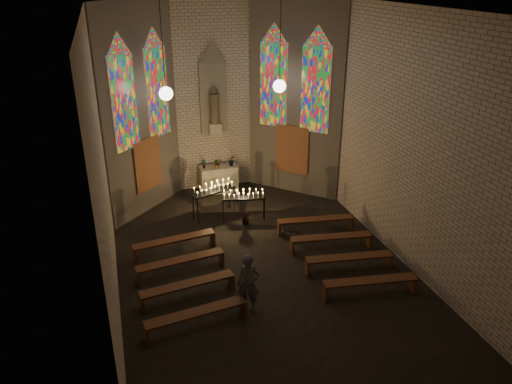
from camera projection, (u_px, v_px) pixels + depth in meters
floor at (261, 265)px, 14.40m from camera, size 12.00×12.00×0.00m
room at (230, 110)px, 15.82m from camera, size 8.22×12.43×7.00m
altar at (219, 179)px, 18.96m from camera, size 1.40×0.60×1.00m
flower_vase_left at (204, 164)px, 18.53m from camera, size 0.24×0.20×0.38m
flower_vase_center at (217, 163)px, 18.58m from camera, size 0.34×0.30×0.36m
flower_vase_right at (232, 160)px, 18.77m from camera, size 0.27×0.23×0.43m
aisle_flower_pot at (245, 218)px, 16.59m from camera, size 0.31×0.31×0.43m
votive_stand_left at (214, 189)px, 16.86m from camera, size 1.61×0.91×1.16m
votive_stand_right at (244, 196)px, 16.54m from camera, size 1.50×0.64×1.07m
pew_left_0 at (174, 241)px, 14.87m from camera, size 2.49×0.68×0.47m
pew_right_0 at (316, 221)px, 16.06m from camera, size 2.49×0.68×0.47m
pew_left_1 at (181, 262)px, 13.82m from camera, size 2.49×0.68×0.47m
pew_right_1 at (331, 239)px, 15.01m from camera, size 2.49×0.68×0.47m
pew_left_2 at (188, 286)px, 12.77m from camera, size 2.49×0.68×0.47m
pew_right_2 at (349, 259)px, 13.96m from camera, size 2.49×0.68×0.47m
pew_left_3 at (196, 314)px, 11.72m from camera, size 2.49×0.68×0.47m
pew_right_3 at (370, 283)px, 12.91m from camera, size 2.49×0.68×0.47m
visitor at (248, 284)px, 12.18m from camera, size 0.66×0.55×1.56m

